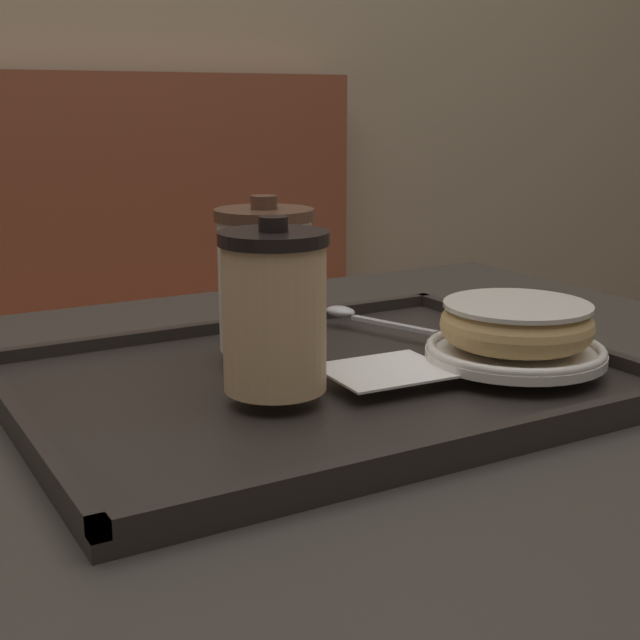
% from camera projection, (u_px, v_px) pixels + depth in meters
% --- Properties ---
extents(booth_bench, '(1.13, 0.44, 1.00)m').
position_uv_depth(booth_bench, '(108.00, 462.00, 1.60)').
color(booth_bench, brown).
rests_on(booth_bench, ground_plane).
extents(cafe_table, '(1.03, 0.89, 0.71)m').
position_uv_depth(cafe_table, '(335.00, 564.00, 0.80)').
color(cafe_table, '#38332D').
rests_on(cafe_table, ground_plane).
extents(serving_tray, '(0.51, 0.39, 0.02)m').
position_uv_depth(serving_tray, '(320.00, 384.00, 0.76)').
color(serving_tray, '#282321').
rests_on(serving_tray, cafe_table).
extents(napkin_paper, '(0.11, 0.09, 0.00)m').
position_uv_depth(napkin_paper, '(386.00, 370.00, 0.74)').
color(napkin_paper, white).
rests_on(napkin_paper, serving_tray).
extents(coffee_cup_front, '(0.09, 0.09, 0.14)m').
position_uv_depth(coffee_cup_front, '(274.00, 310.00, 0.68)').
color(coffee_cup_front, '#E0B784').
rests_on(coffee_cup_front, serving_tray).
extents(coffee_cup_rear, '(0.09, 0.09, 0.14)m').
position_uv_depth(coffee_cup_rear, '(265.00, 279.00, 0.80)').
color(coffee_cup_rear, white).
rests_on(coffee_cup_rear, serving_tray).
extents(plate_with_chocolate_donut, '(0.16, 0.16, 0.01)m').
position_uv_depth(plate_with_chocolate_donut, '(515.00, 351.00, 0.78)').
color(plate_with_chocolate_donut, white).
rests_on(plate_with_chocolate_donut, serving_tray).
extents(donut_chocolate_glazed, '(0.13, 0.13, 0.04)m').
position_uv_depth(donut_chocolate_glazed, '(517.00, 323.00, 0.77)').
color(donut_chocolate_glazed, '#DBB270').
rests_on(donut_chocolate_glazed, plate_with_chocolate_donut).
extents(spoon, '(0.06, 0.13, 0.01)m').
position_uv_depth(spoon, '(354.00, 315.00, 0.92)').
color(spoon, silver).
rests_on(spoon, serving_tray).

